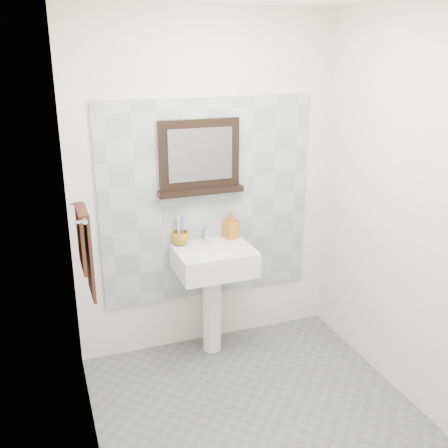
{
  "coord_description": "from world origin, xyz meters",
  "views": [
    {
      "loc": [
        -1.16,
        -2.44,
        2.24
      ],
      "look_at": [
        -0.07,
        0.55,
        1.15
      ],
      "focal_mm": 42.0,
      "sensor_mm": 36.0,
      "label": 1
    }
  ],
  "objects_px": {
    "pedestal_sink": "(214,271)",
    "toothbrush_cup": "(181,238)",
    "hand_towel": "(85,245)",
    "soap_dispenser": "(231,225)",
    "framed_mirror": "(199,159)"
  },
  "relations": [
    {
      "from": "toothbrush_cup",
      "to": "soap_dispenser",
      "type": "distance_m",
      "value": 0.4
    },
    {
      "from": "soap_dispenser",
      "to": "hand_towel",
      "type": "distance_m",
      "value": 1.2
    },
    {
      "from": "toothbrush_cup",
      "to": "hand_towel",
      "type": "relative_size",
      "value": 0.23
    },
    {
      "from": "pedestal_sink",
      "to": "toothbrush_cup",
      "type": "bearing_deg",
      "value": 144.32
    },
    {
      "from": "toothbrush_cup",
      "to": "framed_mirror",
      "type": "distance_m",
      "value": 0.59
    },
    {
      "from": "framed_mirror",
      "to": "hand_towel",
      "type": "bearing_deg",
      "value": -150.39
    },
    {
      "from": "pedestal_sink",
      "to": "hand_towel",
      "type": "bearing_deg",
      "value": -161.18
    },
    {
      "from": "pedestal_sink",
      "to": "toothbrush_cup",
      "type": "xyz_separation_m",
      "value": [
        -0.2,
        0.15,
        0.23
      ]
    },
    {
      "from": "soap_dispenser",
      "to": "hand_towel",
      "type": "bearing_deg",
      "value": -168.89
    },
    {
      "from": "pedestal_sink",
      "to": "framed_mirror",
      "type": "bearing_deg",
      "value": 100.92
    },
    {
      "from": "soap_dispenser",
      "to": "framed_mirror",
      "type": "xyz_separation_m",
      "value": [
        -0.23,
        0.04,
        0.51
      ]
    },
    {
      "from": "pedestal_sink",
      "to": "hand_towel",
      "type": "relative_size",
      "value": 1.75
    },
    {
      "from": "pedestal_sink",
      "to": "hand_towel",
      "type": "xyz_separation_m",
      "value": [
        -0.91,
        -0.31,
        0.44
      ]
    },
    {
      "from": "pedestal_sink",
      "to": "soap_dispenser",
      "type": "bearing_deg",
      "value": 36.91
    },
    {
      "from": "soap_dispenser",
      "to": "hand_towel",
      "type": "height_order",
      "value": "hand_towel"
    }
  ]
}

